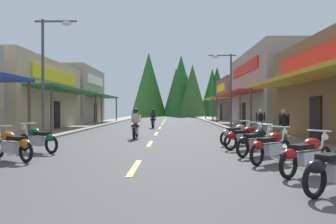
% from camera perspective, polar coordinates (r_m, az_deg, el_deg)
% --- Properties ---
extents(ground, '(10.27, 83.03, 0.10)m').
position_cam_1_polar(ground, '(26.96, -1.39, -2.85)').
color(ground, '#4C4C4F').
extents(sidewalk_left, '(2.28, 83.03, 0.12)m').
position_cam_1_polar(sidewalk_left, '(27.90, -14.39, -2.52)').
color(sidewalk_left, gray).
rests_on(sidewalk_left, ground).
extents(sidewalk_right, '(2.28, 83.03, 0.12)m').
position_cam_1_polar(sidewalk_right, '(27.45, 11.83, -2.57)').
color(sidewalk_right, gray).
rests_on(sidewalk_right, ground).
extents(centerline_dashes, '(0.16, 55.82, 0.01)m').
position_cam_1_polar(centerline_dashes, '(29.53, -1.21, -2.44)').
color(centerline_dashes, '#E0C64C').
rests_on(centerline_dashes, ground).
extents(storefront_left_middle, '(8.29, 12.20, 5.02)m').
position_cam_1_polar(storefront_left_middle, '(26.26, -25.54, 2.60)').
color(storefront_left_middle, tan).
rests_on(storefront_left_middle, ground).
extents(storefront_left_far, '(10.44, 9.62, 5.95)m').
position_cam_1_polar(storefront_left_far, '(37.69, -18.99, 2.69)').
color(storefront_left_far, gray).
rests_on(storefront_left_far, ground).
extents(storefront_right_middle, '(7.90, 13.76, 6.52)m').
position_cam_1_polar(storefront_right_middle, '(30.59, 18.73, 3.73)').
color(storefront_right_middle, gray).
rests_on(storefront_right_middle, ground).
extents(storefront_right_far, '(10.68, 9.49, 5.52)m').
position_cam_1_polar(storefront_right_far, '(43.93, 14.99, 2.12)').
color(storefront_right_far, brown).
rests_on(storefront_right_far, ground).
extents(streetlamp_left, '(2.13, 0.30, 6.06)m').
position_cam_1_polar(streetlamp_left, '(17.63, -20.08, 8.39)').
color(streetlamp_left, '#474C51').
rests_on(streetlamp_left, ground).
extents(streetlamp_right, '(2.13, 0.30, 5.78)m').
position_cam_1_polar(streetlamp_right, '(25.61, 10.21, 5.60)').
color(streetlamp_right, '#474C51').
rests_on(streetlamp_right, ground).
extents(motorcycle_parked_right_2, '(1.78, 1.36, 1.04)m').
position_cam_1_polar(motorcycle_parked_right_2, '(8.29, 23.11, -6.84)').
color(motorcycle_parked_right_2, black).
rests_on(motorcycle_parked_right_2, ground).
extents(motorcycle_parked_right_3, '(1.63, 1.54, 1.04)m').
position_cam_1_polar(motorcycle_parked_right_3, '(9.80, 17.59, -5.69)').
color(motorcycle_parked_right_3, black).
rests_on(motorcycle_parked_right_3, ground).
extents(motorcycle_parked_right_4, '(1.67, 1.49, 1.04)m').
position_cam_1_polar(motorcycle_parked_right_4, '(11.16, 15.15, -4.92)').
color(motorcycle_parked_right_4, black).
rests_on(motorcycle_parked_right_4, ground).
extents(motorcycle_parked_right_5, '(1.89, 1.18, 1.04)m').
position_cam_1_polar(motorcycle_parked_right_5, '(12.80, 13.33, -4.22)').
color(motorcycle_parked_right_5, black).
rests_on(motorcycle_parked_right_5, ground).
extents(motorcycle_parked_right_6, '(1.73, 1.42, 1.04)m').
position_cam_1_polar(motorcycle_parked_right_6, '(14.32, 11.96, -3.71)').
color(motorcycle_parked_right_6, black).
rests_on(motorcycle_parked_right_6, ground).
extents(motorcycle_parked_left_3, '(1.84, 1.27, 1.04)m').
position_cam_1_polar(motorcycle_parked_left_3, '(10.87, -25.65, -5.11)').
color(motorcycle_parked_left_3, black).
rests_on(motorcycle_parked_left_3, ground).
extents(motorcycle_parked_left_4, '(1.89, 1.18, 1.04)m').
position_cam_1_polar(motorcycle_parked_left_4, '(12.52, -21.82, -4.35)').
color(motorcycle_parked_left_4, black).
rests_on(motorcycle_parked_left_4, ground).
extents(rider_cruising_lead, '(0.60, 2.14, 1.57)m').
position_cam_1_polar(rider_cruising_lead, '(17.09, -5.70, -2.45)').
color(rider_cruising_lead, black).
rests_on(rider_cruising_lead, ground).
extents(rider_cruising_trailing, '(0.60, 2.14, 1.57)m').
position_cam_1_polar(rider_cruising_trailing, '(26.63, -2.63, -1.37)').
color(rider_cruising_trailing, black).
rests_on(rider_cruising_trailing, ground).
extents(pedestrian_by_shop, '(0.57, 0.28, 1.53)m').
position_cam_1_polar(pedestrian_by_shop, '(20.55, 15.90, -1.34)').
color(pedestrian_by_shop, '#333F8C').
rests_on(pedestrian_by_shop, ground).
extents(pedestrian_browsing, '(0.52, 0.39, 1.55)m').
position_cam_1_polar(pedestrian_browsing, '(14.65, 19.66, -2.05)').
color(pedestrian_browsing, '#3F593F').
rests_on(pedestrian_browsing, ground).
extents(treeline_backdrop, '(21.14, 11.86, 13.70)m').
position_cam_1_polar(treeline_backdrop, '(69.04, 2.23, 4.11)').
color(treeline_backdrop, '#1E5123').
rests_on(treeline_backdrop, ground).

